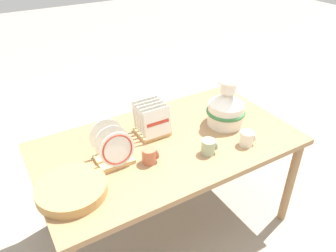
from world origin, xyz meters
name	(u,v)px	position (x,y,z in m)	size (l,w,h in m)	color
ground_plane	(168,222)	(0.00, 0.00, 0.00)	(14.00, 14.00, 0.00)	gray
display_table	(168,151)	(0.00, 0.00, 0.62)	(1.54, 0.86, 0.69)	#9E754C
ceramic_vase	(226,107)	(0.42, -0.01, 0.82)	(0.25, 0.25, 0.31)	white
dish_rack_round_plates	(113,150)	(-0.35, -0.01, 0.77)	(0.19, 0.19, 0.21)	tan
dish_rack_square_plates	(152,123)	(-0.04, 0.13, 0.77)	(0.19, 0.19, 0.20)	tan
wicker_charger_stack	(72,189)	(-0.62, -0.13, 0.72)	(0.34, 0.34, 0.05)	tan
mug_terracotta_glaze	(150,155)	(-0.18, -0.11, 0.74)	(0.09, 0.08, 0.09)	#B76647
mug_sage_glaze	(209,146)	(0.14, -0.21, 0.74)	(0.09, 0.08, 0.09)	#9EB28E
mug_cream_glaze	(247,138)	(0.38, -0.26, 0.74)	(0.09, 0.08, 0.09)	silver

